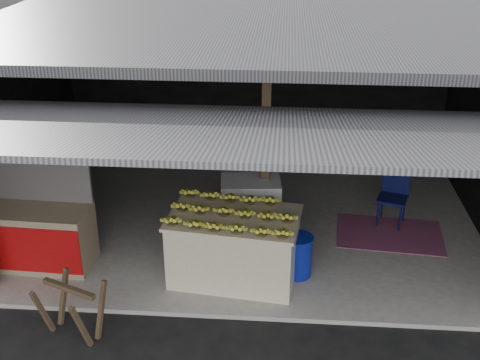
# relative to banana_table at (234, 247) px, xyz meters

# --- Properties ---
(ground) EXTENTS (80.00, 80.00, 0.00)m
(ground) POSITION_rel_banana_table_xyz_m (0.04, -0.80, -0.50)
(ground) COLOR black
(ground) RESTS_ON ground
(concrete_slab) EXTENTS (7.00, 5.00, 0.06)m
(concrete_slab) POSITION_rel_banana_table_xyz_m (0.04, 1.70, -0.47)
(concrete_slab) COLOR gray
(concrete_slab) RESTS_ON ground
(shophouse) EXTENTS (7.40, 7.29, 3.02)m
(shophouse) POSITION_rel_banana_table_xyz_m (0.04, 2.01, 1.60)
(shophouse) COLOR black
(shophouse) RESTS_ON ground
(banana_table) EXTENTS (1.71, 1.18, 0.88)m
(banana_table) POSITION_rel_banana_table_xyz_m (0.00, 0.00, 0.00)
(banana_table) COLOR white
(banana_table) RESTS_ON concrete_slab
(banana_pile) EXTENTS (1.58, 1.07, 0.17)m
(banana_pile) POSITION_rel_banana_table_xyz_m (0.00, -0.00, 0.53)
(banana_pile) COLOR gold
(banana_pile) RESTS_ON banana_table
(white_crate) EXTENTS (0.87, 0.63, 0.91)m
(white_crate) POSITION_rel_banana_table_xyz_m (0.15, 0.99, 0.01)
(white_crate) COLOR white
(white_crate) RESTS_ON concrete_slab
(neighbor_stall) EXTENTS (1.48, 0.72, 1.49)m
(neighbor_stall) POSITION_rel_banana_table_xyz_m (-2.62, 0.12, 0.01)
(neighbor_stall) COLOR #998466
(neighbor_stall) RESTS_ON concrete_slab
(sawhorse) EXTENTS (0.78, 0.77, 0.66)m
(sawhorse) POSITION_rel_banana_table_xyz_m (-1.70, -1.22, -0.08)
(sawhorse) COLOR #4B3925
(sawhorse) RESTS_ON ground
(water_barrel) EXTENTS (0.36, 0.36, 0.53)m
(water_barrel) POSITION_rel_banana_table_xyz_m (0.81, 0.11, -0.18)
(water_barrel) COLOR #0D1B91
(water_barrel) RESTS_ON concrete_slab
(plastic_chair) EXTENTS (0.52, 0.52, 0.86)m
(plastic_chair) POSITION_rel_banana_table_xyz_m (2.23, 1.63, 0.06)
(plastic_chair) COLOR #0A0E39
(plastic_chair) RESTS_ON concrete_slab
(magenta_rug) EXTENTS (1.59, 1.14, 0.01)m
(magenta_rug) POSITION_rel_banana_table_xyz_m (2.16, 1.24, -0.44)
(magenta_rug) COLOR #6F1855
(magenta_rug) RESTS_ON concrete_slab
(picture_frames) EXTENTS (1.62, 0.04, 0.46)m
(picture_frames) POSITION_rel_banana_table_xyz_m (-0.13, 4.09, 1.43)
(picture_frames) COLOR black
(picture_frames) RESTS_ON shophouse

